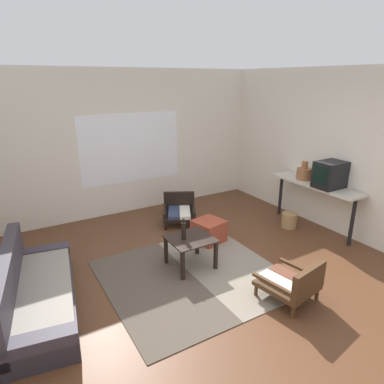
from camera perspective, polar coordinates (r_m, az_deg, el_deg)
ground_plane at (r=4.49m, az=4.92°, el=-15.22°), size 7.80×7.80×0.00m
far_wall_with_window at (r=6.56m, az=-10.55°, el=8.24°), size 5.60×0.13×2.70m
side_wall_right at (r=6.00m, az=24.83°, el=5.89°), size 0.12×6.60×2.70m
area_rug at (r=4.62m, az=0.11°, el=-14.00°), size 2.24×2.14×0.01m
couch at (r=4.31m, az=-25.26°, el=-15.31°), size 1.01×2.04×0.72m
coffee_table at (r=4.66m, az=-0.27°, el=-8.78°), size 0.60×0.57×0.44m
armchair_by_window at (r=6.13m, az=-2.20°, el=-3.04°), size 0.80×0.83×0.51m
armchair_striped_foreground at (r=4.22m, az=16.74°, el=-14.49°), size 0.66×0.69×0.53m
ottoman_orange at (r=5.43m, az=2.87°, el=-6.64°), size 0.51×0.51×0.36m
console_shelf at (r=6.08m, az=20.15°, el=0.62°), size 0.42×1.65×0.83m
crt_television at (r=5.84m, az=22.39°, el=2.75°), size 0.47×0.36×0.43m
clay_vase at (r=6.19m, az=18.49°, el=3.07°), size 0.25×0.25×0.32m
glass_bottle at (r=4.56m, az=-1.44°, el=-6.52°), size 0.06×0.06×0.29m
wicker_basket at (r=6.19m, az=16.17°, el=-4.64°), size 0.26×0.26×0.26m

